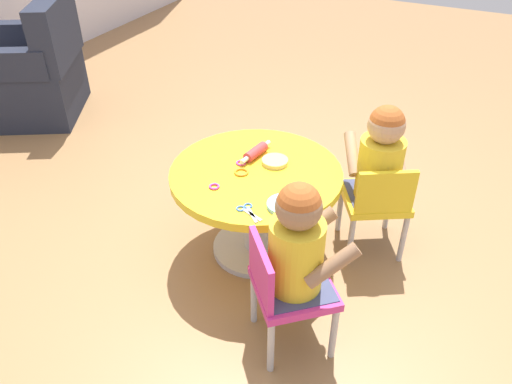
{
  "coord_description": "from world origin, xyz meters",
  "views": [
    {
      "loc": [
        -1.79,
        -0.86,
        1.77
      ],
      "look_at": [
        0.0,
        0.0,
        0.36
      ],
      "focal_mm": 35.9,
      "sensor_mm": 36.0,
      "label": 1
    }
  ],
  "objects": [
    {
      "name": "ground_plane",
      "position": [
        0.0,
        0.0,
        0.0
      ],
      "size": [
        10.0,
        10.0,
        0.0
      ],
      "primitive_type": "plane",
      "color": "#9E7247"
    },
    {
      "name": "craft_table",
      "position": [
        0.0,
        0.0,
        0.35
      ],
      "size": [
        0.8,
        0.8,
        0.48
      ],
      "color": "silver",
      "rests_on": "ground"
    },
    {
      "name": "child_chair_left",
      "position": [
        -0.47,
        -0.35,
        0.31
      ],
      "size": [
        0.42,
        0.42,
        0.54
      ],
      "color": "#B7B7BC",
      "rests_on": "ground"
    },
    {
      "name": "seated_child_left",
      "position": [
        -0.44,
        -0.38,
        0.53
      ],
      "size": [
        0.43,
        0.44,
        0.51
      ],
      "color": "#3F4772",
      "rests_on": "ground"
    },
    {
      "name": "child_chair_right",
      "position": [
        0.26,
        -0.52,
        0.31
      ],
      "size": [
        0.41,
        0.41,
        0.54
      ],
      "color": "#B7B7BC",
      "rests_on": "ground"
    },
    {
      "name": "seated_child_right",
      "position": [
        0.29,
        -0.5,
        0.53
      ],
      "size": [
        0.43,
        0.4,
        0.51
      ],
      "color": "#3F4772",
      "rests_on": "ground"
    },
    {
      "name": "armchair_dark",
      "position": [
        0.7,
        2.15,
        0.31
      ],
      "size": [
        0.96,
        0.97,
        0.85
      ],
      "color": "#232838",
      "rests_on": "ground"
    },
    {
      "name": "rolling_pin",
      "position": [
        0.12,
        0.06,
        0.51
      ],
      "size": [
        0.23,
        0.07,
        0.05
      ],
      "color": "#D83F3F",
      "rests_on": "craft_table"
    },
    {
      "name": "craft_scissors",
      "position": [
        -0.29,
        -0.1,
        0.48
      ],
      "size": [
        0.12,
        0.14,
        0.01
      ],
      "color": "silver",
      "rests_on": "craft_table"
    },
    {
      "name": "playdough_blob_0",
      "position": [
        0.1,
        -0.05,
        0.49
      ],
      "size": [
        0.13,
        0.13,
        0.02
      ],
      "primitive_type": "cylinder",
      "color": "#F2CC72",
      "rests_on": "craft_table"
    },
    {
      "name": "playdough_blob_1",
      "position": [
        -0.2,
        -0.23,
        0.49
      ],
      "size": [
        0.15,
        0.15,
        0.02
      ],
      "primitive_type": "cylinder",
      "color": "#8CCCF2",
      "rests_on": "craft_table"
    },
    {
      "name": "cookie_cutter_0",
      "position": [
        -0.2,
        0.11,
        0.49
      ],
      "size": [
        0.05,
        0.05,
        0.01
      ],
      "primitive_type": "torus",
      "color": "#D83FA5",
      "rests_on": "craft_table"
    },
    {
      "name": "cookie_cutter_1",
      "position": [
        -0.07,
        -0.25,
        0.49
      ],
      "size": [
        0.07,
        0.07,
        0.01
      ],
      "primitive_type": "torus",
      "color": "#3F99D8",
      "rests_on": "craft_table"
    },
    {
      "name": "cookie_cutter_2",
      "position": [
        -0.05,
        0.05,
        0.49
      ],
      "size": [
        0.07,
        0.07,
        0.01
      ],
      "primitive_type": "torus",
      "color": "orange",
      "rests_on": "craft_table"
    },
    {
      "name": "cookie_cutter_3",
      "position": [
        0.02,
        0.09,
        0.49
      ],
      "size": [
        0.05,
        0.05,
        0.01
      ],
      "primitive_type": "torus",
      "color": "#D83FA5",
      "rests_on": "craft_table"
    }
  ]
}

